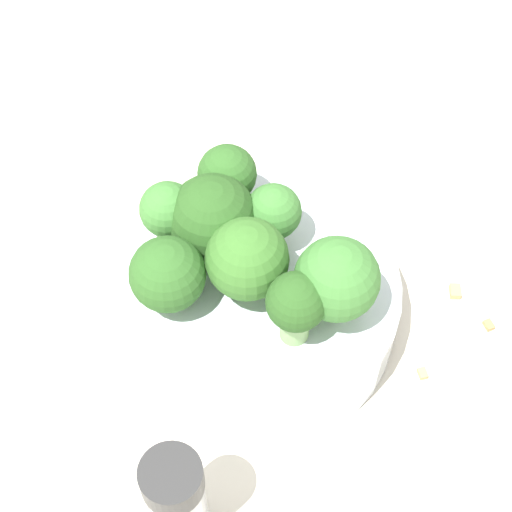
# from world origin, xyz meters

# --- Properties ---
(ground_plane) EXTENTS (3.00, 3.00, 0.00)m
(ground_plane) POSITION_xyz_m (0.00, 0.00, 0.00)
(ground_plane) COLOR beige
(bowl) EXTENTS (0.18, 0.18, 0.04)m
(bowl) POSITION_xyz_m (0.00, 0.00, 0.02)
(bowl) COLOR silver
(bowl) RESTS_ON ground_plane
(broccoli_floret_0) EXTENTS (0.03, 0.03, 0.05)m
(broccoli_floret_0) POSITION_xyz_m (0.03, 0.02, 0.07)
(broccoli_floret_0) COLOR #84AD66
(broccoli_floret_0) RESTS_ON bowl
(broccoli_floret_1) EXTENTS (0.03, 0.03, 0.05)m
(broccoli_floret_1) POSITION_xyz_m (-0.02, 0.06, 0.07)
(broccoli_floret_1) COLOR #7A9E5B
(broccoli_floret_1) RESTS_ON bowl
(broccoli_floret_2) EXTENTS (0.05, 0.05, 0.06)m
(broccoli_floret_2) POSITION_xyz_m (-0.00, 0.04, 0.07)
(broccoli_floret_2) COLOR #84AD66
(broccoli_floret_2) RESTS_ON bowl
(broccoli_floret_3) EXTENTS (0.05, 0.05, 0.06)m
(broccoli_floret_3) POSITION_xyz_m (0.02, -0.05, 0.08)
(broccoli_floret_3) COLOR #8EB770
(broccoli_floret_3) RESTS_ON bowl
(broccoli_floret_4) EXTENTS (0.04, 0.04, 0.05)m
(broccoli_floret_4) POSITION_xyz_m (-0.04, 0.03, 0.07)
(broccoli_floret_4) COLOR #8EB770
(broccoli_floret_4) RESTS_ON bowl
(broccoli_floret_5) EXTENTS (0.05, 0.05, 0.06)m
(broccoli_floret_5) POSITION_xyz_m (-0.01, 0.00, 0.08)
(broccoli_floret_5) COLOR #7A9E5B
(broccoli_floret_5) RESTS_ON bowl
(broccoli_floret_6) EXTENTS (0.03, 0.03, 0.05)m
(broccoli_floret_6) POSITION_xyz_m (-0.01, -0.04, 0.08)
(broccoli_floret_6) COLOR #84AD66
(broccoli_floret_6) RESTS_ON bowl
(broccoli_floret_7) EXTENTS (0.04, 0.04, 0.05)m
(broccoli_floret_7) POSITION_xyz_m (0.03, 0.05, 0.08)
(broccoli_floret_7) COLOR #8EB770
(broccoli_floret_7) RESTS_ON bowl
(pepper_shaker) EXTENTS (0.03, 0.03, 0.08)m
(pepper_shaker) POSITION_xyz_m (-0.12, -0.07, 0.04)
(pepper_shaker) COLOR #B2B7BC
(pepper_shaker) RESTS_ON ground_plane
(almond_crumb_1) EXTENTS (0.01, 0.01, 0.01)m
(almond_crumb_1) POSITION_xyz_m (0.05, -0.10, 0.00)
(almond_crumb_1) COLOR tan
(almond_crumb_1) RESTS_ON ground_plane
(almond_crumb_2) EXTENTS (0.01, 0.01, 0.01)m
(almond_crumb_2) POSITION_xyz_m (0.11, -0.08, 0.00)
(almond_crumb_2) COLOR tan
(almond_crumb_2) RESTS_ON ground_plane
(almond_crumb_3) EXTENTS (0.01, 0.01, 0.01)m
(almond_crumb_3) POSITION_xyz_m (0.11, -0.11, 0.00)
(almond_crumb_3) COLOR #AD7F4C
(almond_crumb_3) RESTS_ON ground_plane
(almond_crumb_4) EXTENTS (0.01, 0.01, 0.01)m
(almond_crumb_4) POSITION_xyz_m (0.03, 0.11, 0.00)
(almond_crumb_4) COLOR #AD7F4C
(almond_crumb_4) RESTS_ON ground_plane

